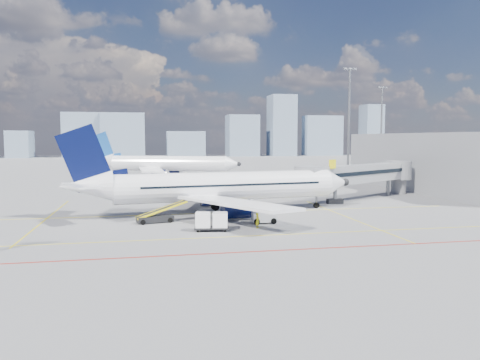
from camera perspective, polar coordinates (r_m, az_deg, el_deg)
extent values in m
plane|color=gray|center=(49.68, -1.01, -5.46)|extent=(420.00, 420.00, 0.00)
cube|color=yellow|center=(57.45, -2.45, -4.02)|extent=(60.00, 0.18, 0.01)
cube|color=yellow|center=(43.90, 0.40, -6.87)|extent=(80.00, 0.15, 0.01)
cube|color=yellow|center=(55.73, 12.95, -4.43)|extent=(0.15, 28.00, 0.01)
cube|color=yellow|center=(57.88, -22.47, -4.34)|extent=(0.15, 30.00, 0.01)
cube|color=maroon|center=(38.19, 2.26, -8.69)|extent=(90.00, 0.25, 0.01)
cube|color=#94969C|center=(71.48, 14.38, 0.76)|extent=(20.84, 13.93, 2.60)
cube|color=black|center=(71.47, 14.39, 0.92)|extent=(20.52, 13.82, 0.55)
cube|color=#94969C|center=(62.57, 8.74, 0.26)|extent=(4.49, 4.56, 3.00)
cube|color=black|center=(66.65, 11.49, -2.56)|extent=(2.20, 1.00, 0.70)
cylinder|color=slate|center=(66.49, 11.51, -1.40)|extent=(0.56, 0.56, 2.70)
cylinder|color=slate|center=(78.15, 17.59, -0.40)|extent=(0.60, 0.60, 3.90)
cylinder|color=#94969C|center=(81.21, 18.80, 1.15)|extent=(4.00, 4.00, 3.00)
cylinder|color=gray|center=(81.36, 18.76, -0.22)|extent=(2.40, 2.40, 3.90)
cube|color=yellow|center=(63.28, 11.21, 1.91)|extent=(1.26, 0.82, 1.20)
cube|color=#94969C|center=(88.76, 21.99, 2.07)|extent=(10.00, 42.00, 10.00)
cube|color=black|center=(86.21, 19.32, 2.08)|extent=(0.25, 40.00, 4.50)
cylinder|color=slate|center=(113.21, 13.13, 6.68)|extent=(0.56, 0.56, 25.00)
cube|color=slate|center=(114.30, 13.26, 13.05)|extent=(3.20, 0.40, 0.50)
cube|color=#A3A6AA|center=(113.59, 12.75, 13.12)|extent=(0.60, 0.15, 0.35)
cube|color=#A3A6AA|center=(114.07, 13.31, 13.07)|extent=(0.60, 0.15, 0.35)
cube|color=#A3A6AA|center=(114.57, 13.87, 13.02)|extent=(0.60, 0.15, 0.35)
cylinder|color=slate|center=(156.55, 16.85, 6.12)|extent=(0.56, 0.56, 25.00)
cube|color=slate|center=(157.34, 16.97, 10.75)|extent=(3.20, 0.40, 0.50)
cube|color=#A3A6AA|center=(156.56, 16.62, 10.78)|extent=(0.60, 0.15, 0.35)
cube|color=#A3A6AA|center=(157.12, 17.01, 10.75)|extent=(0.60, 0.15, 0.35)
cube|color=#A3A6AA|center=(157.69, 17.40, 10.72)|extent=(0.60, 0.15, 0.35)
cube|color=gray|center=(245.15, -25.25, 3.97)|extent=(10.45, 12.84, 12.73)
cube|color=gray|center=(239.88, -18.52, 5.23)|extent=(19.08, 11.14, 21.56)
cube|color=gray|center=(238.30, -14.03, 5.33)|extent=(20.72, 15.49, 21.43)
cube|color=gray|center=(238.88, -6.65, 4.39)|extent=(18.82, 13.11, 12.64)
cube|color=gray|center=(243.04, 0.27, 5.43)|extent=(15.59, 14.31, 21.11)
cube|color=gray|center=(248.27, 5.10, 6.62)|extent=(12.86, 13.75, 31.60)
cube|color=gray|center=(255.55, 10.01, 5.35)|extent=(20.16, 9.20, 21.17)
cube|color=gray|center=(267.19, 15.71, 5.88)|extent=(10.07, 10.82, 27.35)
cylinder|color=white|center=(57.08, -1.57, -0.74)|extent=(27.28, 6.66, 3.52)
cone|color=white|center=(63.06, 11.74, -0.29)|extent=(3.64, 3.87, 3.52)
sphere|color=black|center=(63.70, 12.73, -0.26)|extent=(1.10, 1.10, 0.99)
cone|color=white|center=(54.70, -18.29, -0.73)|extent=(6.14, 4.17, 3.52)
cube|color=black|center=(62.44, 10.81, 0.13)|extent=(1.50, 1.50, 0.41)
cube|color=white|center=(64.64, -4.77, -0.94)|extent=(8.90, 15.60, 0.52)
cube|color=white|center=(49.10, -0.39, -2.83)|extent=(11.64, 15.19, 0.52)
cylinder|color=#070D35|center=(62.20, -3.34, -2.21)|extent=(3.47, 2.44, 2.07)
cylinder|color=#070D35|center=(52.25, -0.41, -3.60)|extent=(3.47, 2.44, 2.07)
cylinder|color=#A3A6AA|center=(62.66, -1.82, -2.15)|extent=(0.56, 2.15, 2.13)
cylinder|color=#A3A6AA|center=(52.79, 1.37, -3.51)|extent=(0.56, 2.15, 2.13)
cube|color=#070D35|center=(54.49, -18.38, 2.52)|extent=(6.17, 1.01, 7.69)
cube|color=#070D35|center=(54.65, -16.05, 0.32)|extent=(5.08, 0.86, 1.94)
cube|color=white|center=(57.55, -18.65, -0.15)|extent=(3.94, 5.58, 0.20)
cube|color=white|center=(51.80, -18.71, -0.70)|extent=(4.80, 5.73, 0.20)
cylinder|color=slate|center=(61.91, 9.31, -2.59)|extent=(0.31, 0.31, 1.80)
cylinder|color=black|center=(61.98, 9.30, -3.06)|extent=(0.79, 0.37, 0.76)
cylinder|color=slate|center=(59.38, -3.05, -2.95)|extent=(0.36, 0.36, 1.60)
cylinder|color=black|center=(59.42, -3.05, -3.24)|extent=(1.07, 0.76, 1.00)
cylinder|color=slate|center=(54.91, -1.77, -3.60)|extent=(0.36, 0.36, 1.60)
cylinder|color=black|center=(54.96, -1.77, -3.91)|extent=(1.07, 0.76, 1.00)
cube|color=black|center=(58.84, -1.63, -0.30)|extent=(22.04, 2.70, 0.23)
cube|color=black|center=(55.53, -0.62, -0.62)|extent=(22.04, 2.70, 0.23)
cylinder|color=white|center=(110.17, -8.64, 2.02)|extent=(26.65, 13.11, 3.54)
cone|color=white|center=(106.35, -0.82, 1.96)|extent=(4.32, 4.48, 3.54)
sphere|color=black|center=(106.12, -0.14, 1.96)|extent=(1.29, 1.29, 1.00)
cone|color=white|center=(116.41, -16.38, 2.27)|extent=(6.69, 5.39, 3.54)
cube|color=black|center=(106.55, -1.44, 2.24)|extent=(1.76, 1.76, 0.41)
cube|color=white|center=(118.39, -8.01, 1.76)|extent=(13.94, 13.91, 0.52)
cube|color=white|center=(103.00, -10.78, 1.23)|extent=(5.47, 15.18, 0.52)
cylinder|color=#070D35|center=(115.43, -8.01, 1.11)|extent=(3.80, 3.12, 2.09)
cylinder|color=#070D35|center=(105.49, -9.76, 0.72)|extent=(3.80, 3.12, 2.09)
cylinder|color=#A3A6AA|center=(114.92, -7.19, 1.11)|extent=(1.07, 2.11, 2.14)
cylinder|color=#A3A6AA|center=(104.92, -8.87, 0.71)|extent=(1.07, 2.11, 2.14)
cube|color=#154A96|center=(116.31, -16.42, 3.81)|extent=(5.90, 2.51, 7.73)
cube|color=#154A96|center=(115.43, -15.42, 2.75)|extent=(4.87, 2.10, 1.95)
cube|color=white|center=(119.17, -15.92, 2.50)|extent=(5.46, 5.57, 0.20)
cube|color=white|center=(113.97, -17.19, 2.36)|extent=(2.80, 5.12, 0.20)
cylinder|color=black|center=(112.87, -8.68, 0.66)|extent=(1.17, 0.97, 1.00)
cylinder|color=black|center=(108.42, -9.46, 0.47)|extent=(1.17, 0.97, 1.00)
cylinder|color=black|center=(107.14, -2.39, 0.42)|extent=(0.81, 0.54, 0.76)
cube|color=white|center=(50.47, 2.96, -4.58)|extent=(2.59, 1.51, 0.92)
cube|color=white|center=(50.27, 2.45, -3.82)|extent=(1.21, 1.38, 0.69)
cube|color=black|center=(50.23, 2.45, -3.56)|extent=(1.10, 1.31, 0.40)
cylinder|color=black|center=(49.74, 2.06, -5.08)|extent=(0.65, 0.29, 0.64)
cylinder|color=black|center=(50.96, 1.80, -4.83)|extent=(0.65, 0.29, 0.64)
cylinder|color=black|center=(50.10, 4.13, -5.01)|extent=(0.65, 0.29, 0.64)
cylinder|color=black|center=(51.31, 3.82, -4.77)|extent=(0.65, 0.29, 0.64)
cube|color=black|center=(46.39, -3.49, -5.86)|extent=(3.55, 2.00, 0.17)
cube|color=white|center=(46.27, -4.53, -4.86)|extent=(1.65, 1.61, 1.44)
cube|color=white|center=(46.23, -2.45, -4.86)|extent=(1.65, 1.61, 1.44)
cylinder|color=black|center=(45.82, -5.14, -6.19)|extent=(0.31, 0.18, 0.30)
cylinder|color=black|center=(47.10, -5.06, -5.88)|extent=(0.31, 0.18, 0.30)
cylinder|color=black|center=(45.77, -1.86, -6.19)|extent=(0.31, 0.18, 0.30)
cylinder|color=black|center=(47.05, -1.87, -5.88)|extent=(0.31, 0.18, 0.30)
cube|color=black|center=(51.54, -10.31, -4.69)|extent=(4.10, 2.23, 0.65)
cube|color=black|center=(51.56, -9.53, -3.58)|extent=(5.62, 2.16, 1.71)
cube|color=yellow|center=(52.05, -9.67, -3.50)|extent=(5.45, 1.33, 1.78)
cube|color=yellow|center=(51.08, -9.38, -3.66)|extent=(5.45, 1.33, 1.78)
cylinder|color=black|center=(50.60, -11.76, -5.06)|extent=(0.59, 0.34, 0.56)
cylinder|color=black|center=(51.85, -12.08, -4.82)|extent=(0.59, 0.34, 0.56)
cylinder|color=black|center=(51.32, -8.52, -4.86)|extent=(0.59, 0.34, 0.56)
cylinder|color=black|center=(52.55, -8.91, -4.64)|extent=(0.59, 0.34, 0.56)
imported|color=#F6F319|center=(47.74, 2.16, -4.96)|extent=(0.64, 0.67, 1.55)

